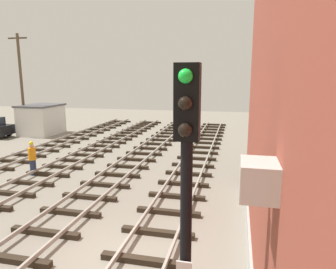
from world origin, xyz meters
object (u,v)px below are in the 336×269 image
control_hut (41,119)px  track_worker_foreground (32,158)px  utility_pole_far (21,84)px  signal_mast (186,201)px

control_hut → track_worker_foreground: size_ratio=2.03×
utility_pole_far → signal_mast: bearing=-47.1°
utility_pole_far → track_worker_foreground: (8.08, -9.86, -3.74)m
track_worker_foreground → utility_pole_far: bearing=129.3°
signal_mast → utility_pole_far: bearing=132.9°
signal_mast → control_hut: 26.51m
signal_mast → control_hut: (-16.95, 20.29, -2.01)m
control_hut → track_worker_foreground: control_hut is taller
signal_mast → utility_pole_far: 26.55m
utility_pole_far → track_worker_foreground: utility_pole_far is taller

